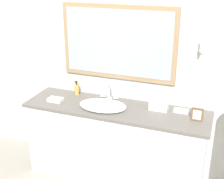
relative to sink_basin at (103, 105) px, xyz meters
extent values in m
cube|color=silver|center=(0.13, 0.32, 0.40)|extent=(8.00, 0.06, 2.55)
cube|color=#997A56|center=(0.07, 0.27, 0.61)|extent=(1.25, 0.04, 0.78)
cube|color=#9EA8B2|center=(0.07, 0.25, 0.61)|extent=(1.16, 0.01, 0.69)
cylinder|color=silver|center=(0.92, 0.28, 0.61)|extent=(0.09, 0.01, 0.09)
cylinder|color=silver|center=(0.92, 0.23, 0.61)|extent=(0.02, 0.10, 0.02)
cylinder|color=white|center=(0.92, 0.18, 0.68)|extent=(0.02, 0.02, 0.14)
cube|color=white|center=(0.13, 0.02, -0.46)|extent=(1.89, 0.51, 0.82)
cube|color=#66605B|center=(0.13, 0.02, -0.03)|extent=(1.95, 0.54, 0.03)
sphere|color=silver|center=(-0.21, -0.25, -0.23)|extent=(0.02, 0.02, 0.02)
sphere|color=silver|center=(0.47, -0.25, -0.23)|extent=(0.02, 0.02, 0.02)
ellipsoid|color=white|center=(0.00, -0.01, 0.00)|extent=(0.51, 0.35, 0.03)
cylinder|color=silver|center=(0.00, 0.19, 0.00)|extent=(0.06, 0.06, 0.03)
cylinder|color=silver|center=(0.00, 0.19, 0.08)|extent=(0.02, 0.02, 0.15)
cylinder|color=silver|center=(0.00, 0.15, 0.16)|extent=(0.02, 0.07, 0.02)
cylinder|color=white|center=(-0.07, 0.19, 0.01)|extent=(0.05, 0.02, 0.02)
cylinder|color=white|center=(0.08, 0.19, 0.01)|extent=(0.05, 0.02, 0.02)
cylinder|color=gold|center=(-0.40, 0.20, 0.04)|extent=(0.05, 0.05, 0.12)
cylinder|color=black|center=(-0.40, 0.20, 0.12)|extent=(0.02, 0.02, 0.03)
cube|color=black|center=(-0.40, 0.19, 0.14)|extent=(0.02, 0.03, 0.01)
cube|color=white|center=(0.56, 0.14, 0.05)|extent=(0.19, 0.11, 0.14)
cube|color=black|center=(0.56, 0.09, 0.05)|extent=(0.14, 0.01, 0.09)
cube|color=brown|center=(0.96, 0.01, 0.05)|extent=(0.11, 0.01, 0.14)
cube|color=beige|center=(0.96, 0.00, 0.05)|extent=(0.08, 0.00, 0.10)
cube|color=silver|center=(-0.54, -0.05, 0.00)|extent=(0.16, 0.10, 0.04)
cube|color=silver|center=(0.79, 0.17, -0.01)|extent=(0.15, 0.13, 0.01)
camera|label=1|loc=(1.13, -2.76, 1.37)|focal=50.00mm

